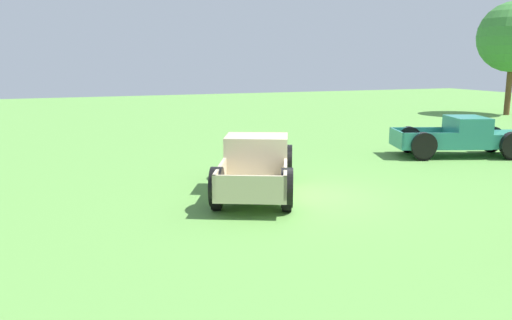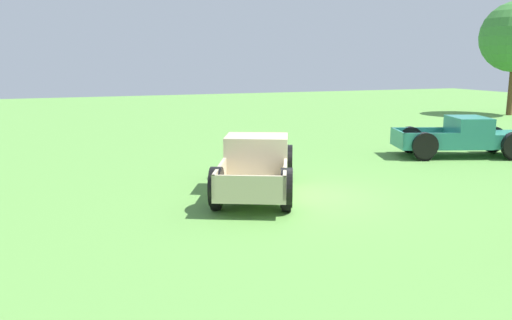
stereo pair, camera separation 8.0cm
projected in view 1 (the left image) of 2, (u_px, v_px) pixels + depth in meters
name	position (u px, v px, depth m)	size (l,w,h in m)	color
ground_plane	(298.00, 196.00, 13.46)	(80.00, 80.00, 0.00)	#5B9342
pickup_truck_foreground	(257.00, 164.00, 14.04)	(5.22, 3.62, 1.51)	#C6B793
pickup_truck_behind_left	(468.00, 137.00, 18.96)	(3.17, 5.07, 1.46)	#2D8475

